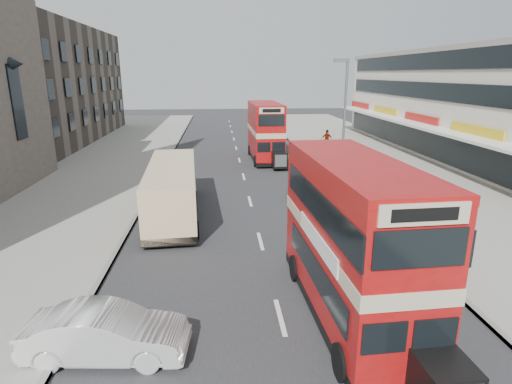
# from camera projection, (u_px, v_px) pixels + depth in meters

# --- Properties ---
(ground) EXTENTS (160.00, 160.00, 0.00)m
(ground) POSITION_uv_depth(u_px,v_px,m) (291.00, 361.00, 10.78)
(ground) COLOR #28282B
(ground) RESTS_ON ground
(road_surface) EXTENTS (12.00, 90.00, 0.01)m
(road_surface) POSITION_uv_depth(u_px,v_px,m) (244.00, 177.00, 29.92)
(road_surface) COLOR #28282B
(road_surface) RESTS_ON ground
(pavement_right) EXTENTS (12.00, 90.00, 0.15)m
(pavement_right) POSITION_uv_depth(u_px,v_px,m) (403.00, 172.00, 30.95)
(pavement_right) COLOR gray
(pavement_right) RESTS_ON ground
(pavement_left) EXTENTS (12.00, 90.00, 0.15)m
(pavement_left) POSITION_uv_depth(u_px,v_px,m) (72.00, 180.00, 28.85)
(pavement_left) COLOR gray
(pavement_left) RESTS_ON ground
(kerb_left) EXTENTS (0.20, 90.00, 0.16)m
(kerb_left) POSITION_uv_depth(u_px,v_px,m) (158.00, 178.00, 29.37)
(kerb_left) COLOR gray
(kerb_left) RESTS_ON ground
(kerb_right) EXTENTS (0.20, 90.00, 0.16)m
(kerb_right) POSITION_uv_depth(u_px,v_px,m) (326.00, 174.00, 30.44)
(kerb_right) COLOR gray
(kerb_right) RESTS_ON ground
(brick_terrace) EXTENTS (14.00, 28.00, 12.00)m
(brick_terrace) POSITION_uv_depth(u_px,v_px,m) (24.00, 85.00, 43.57)
(brick_terrace) COLOR #66594C
(brick_terrace) RESTS_ON ground
(commercial_row) EXTENTS (9.90, 46.20, 9.30)m
(commercial_row) POSITION_uv_depth(u_px,v_px,m) (496.00, 107.00, 32.29)
(commercial_row) COLOR beige
(commercial_row) RESTS_ON ground
(street_lamp) EXTENTS (1.00, 0.20, 8.12)m
(street_lamp) POSITION_uv_depth(u_px,v_px,m) (344.00, 112.00, 27.26)
(street_lamp) COLOR slate
(street_lamp) RESTS_ON ground
(bus_main) EXTENTS (2.66, 8.58, 4.70)m
(bus_main) POSITION_uv_depth(u_px,v_px,m) (352.00, 240.00, 12.19)
(bus_main) COLOR black
(bus_main) RESTS_ON ground
(bus_second) EXTENTS (2.46, 8.50, 4.67)m
(bus_second) POSITION_uv_depth(u_px,v_px,m) (265.00, 131.00, 35.14)
(bus_second) COLOR black
(bus_second) RESTS_ON ground
(coach) EXTENTS (2.96, 9.51, 2.49)m
(coach) POSITION_uv_depth(u_px,v_px,m) (172.00, 188.00, 21.50)
(coach) COLOR black
(coach) RESTS_ON ground
(car_left_front) EXTENTS (4.33, 1.85, 1.39)m
(car_left_front) POSITION_uv_depth(u_px,v_px,m) (107.00, 333.00, 10.76)
(car_left_front) COLOR silver
(car_left_front) RESTS_ON ground
(car_right_a) EXTENTS (4.68, 2.35, 1.30)m
(car_right_a) POSITION_uv_depth(u_px,v_px,m) (325.00, 187.00, 24.76)
(car_right_a) COLOR maroon
(car_right_a) RESTS_ON ground
(car_right_b) EXTENTS (4.67, 2.43, 1.26)m
(car_right_b) POSITION_uv_depth(u_px,v_px,m) (302.00, 159.00, 33.12)
(car_right_b) COLOR #BE8513
(car_right_b) RESTS_ON ground
(pedestrian_near) EXTENTS (0.77, 0.72, 1.73)m
(pedestrian_near) POSITION_uv_depth(u_px,v_px,m) (385.00, 179.00, 25.11)
(pedestrian_near) COLOR gray
(pedestrian_near) RESTS_ON pavement_right
(pedestrian_far) EXTENTS (1.10, 0.51, 1.84)m
(pedestrian_far) POSITION_uv_depth(u_px,v_px,m) (327.00, 139.00, 39.99)
(pedestrian_far) COLOR gray
(pedestrian_far) RESTS_ON pavement_right
(cyclist) EXTENTS (0.63, 1.68, 1.96)m
(cyclist) POSITION_uv_depth(u_px,v_px,m) (314.00, 175.00, 27.74)
(cyclist) COLOR gray
(cyclist) RESTS_ON ground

